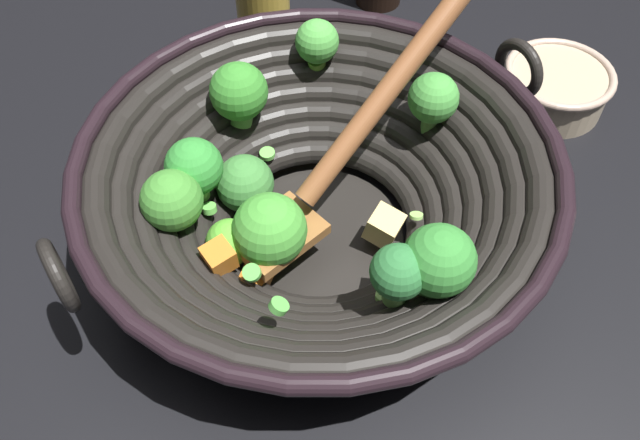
% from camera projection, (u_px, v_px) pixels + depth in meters
% --- Properties ---
extents(ground_plane, '(4.00, 4.00, 0.00)m').
position_uv_depth(ground_plane, '(319.00, 238.00, 0.58)').
color(ground_plane, black).
extents(wok, '(0.42, 0.38, 0.22)m').
position_uv_depth(wok, '(317.00, 187.00, 0.53)').
color(wok, black).
rests_on(wok, ground).
extents(prep_bowl, '(0.11, 0.11, 0.05)m').
position_uv_depth(prep_bowl, '(556.00, 87.00, 0.67)').
color(prep_bowl, tan).
rests_on(prep_bowl, ground).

